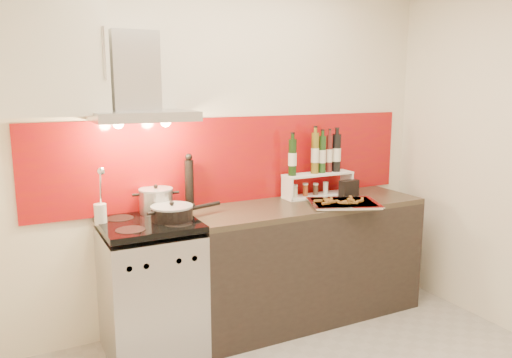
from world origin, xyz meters
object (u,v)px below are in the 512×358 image
range_stove (151,290)px  baking_tray (343,203)px  pepper_mill (189,183)px  stock_pot (156,201)px  counter (305,260)px  saute_pan (173,212)px

range_stove → baking_tray: 1.49m
range_stove → pepper_mill: size_ratio=2.26×
stock_pot → pepper_mill: pepper_mill is taller
counter → pepper_mill: 1.08m
counter → range_stove: bearing=-179.8°
saute_pan → pepper_mill: 0.34m
counter → stock_pot: stock_pot is taller
range_stove → pepper_mill: (0.35, 0.20, 0.65)m
counter → stock_pot: bearing=170.5°
counter → baking_tray: baking_tray is taller
range_stove → counter: (1.20, 0.00, 0.01)m
stock_pot → pepper_mill: bearing=3.2°
pepper_mill → baking_tray: bearing=-19.7°
saute_pan → baking_tray: saute_pan is taller
counter → saute_pan: 1.17m
range_stove → counter: bearing=0.2°
counter → baking_tray: (0.21, -0.18, 0.47)m
range_stove → baking_tray: (1.41, -0.18, 0.47)m
range_stove → stock_pot: 0.59m
pepper_mill → baking_tray: 1.14m
stock_pot → pepper_mill: size_ratio=0.58×
range_stove → saute_pan: size_ratio=1.77×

